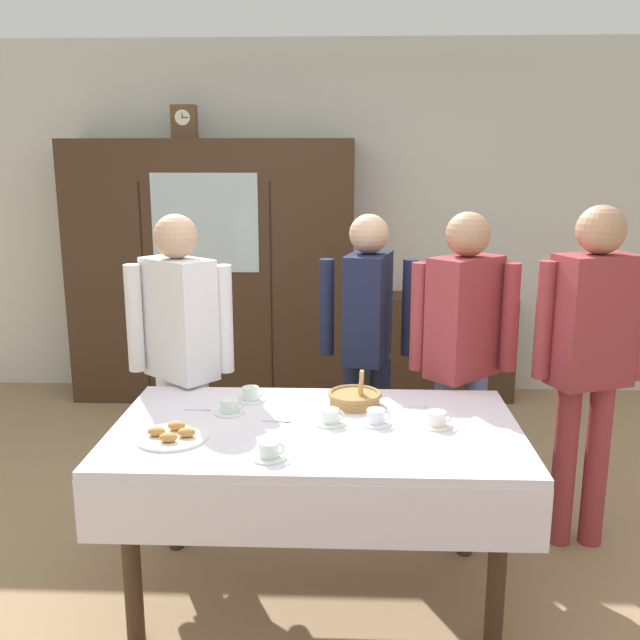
{
  "coord_description": "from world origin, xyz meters",
  "views": [
    {
      "loc": [
        0.12,
        -2.9,
        1.83
      ],
      "look_at": [
        0.0,
        0.2,
        1.12
      ],
      "focal_mm": 39.55,
      "sensor_mm": 36.0,
      "label": 1
    }
  ],
  "objects_px": {
    "dining_table": "(316,453)",
    "person_behind_table_left": "(180,342)",
    "book_stack": "(443,292)",
    "bread_basket": "(355,398)",
    "tea_cup_back_edge": "(251,395)",
    "wall_cabinet": "(213,272)",
    "tea_cup_far_right": "(269,452)",
    "pastry_plate": "(172,435)",
    "tea_cup_near_right": "(230,408)",
    "person_by_cabinet": "(463,341)",
    "spoon_near_right": "(201,410)",
    "bookshelf_low": "(441,346)",
    "person_beside_shelf": "(591,346)",
    "mantel_clock": "(184,122)",
    "tea_cup_mid_right": "(330,417)",
    "tea_cup_far_left": "(376,418)",
    "spoon_far_left": "(420,407)",
    "tea_cup_front_edge": "(437,420)",
    "spoon_back_edge": "(281,421)",
    "person_behind_table_right": "(368,329)"
  },
  "relations": [
    {
      "from": "tea_cup_far_left",
      "to": "person_behind_table_right",
      "type": "distance_m",
      "value": 0.95
    },
    {
      "from": "person_behind_table_left",
      "to": "bread_basket",
      "type": "bearing_deg",
      "value": -21.79
    },
    {
      "from": "bookshelf_low",
      "to": "bread_basket",
      "type": "bearing_deg",
      "value": -106.48
    },
    {
      "from": "tea_cup_mid_right",
      "to": "pastry_plate",
      "type": "bearing_deg",
      "value": -163.49
    },
    {
      "from": "wall_cabinet",
      "to": "spoon_far_left",
      "type": "distance_m",
      "value": 2.69
    },
    {
      "from": "tea_cup_back_edge",
      "to": "person_behind_table_left",
      "type": "height_order",
      "value": "person_behind_table_left"
    },
    {
      "from": "tea_cup_far_left",
      "to": "pastry_plate",
      "type": "height_order",
      "value": "tea_cup_far_left"
    },
    {
      "from": "bread_basket",
      "to": "spoon_back_edge",
      "type": "xyz_separation_m",
      "value": [
        -0.31,
        -0.22,
        -0.03
      ]
    },
    {
      "from": "tea_cup_far_left",
      "to": "person_by_cabinet",
      "type": "bearing_deg",
      "value": 54.32
    },
    {
      "from": "tea_cup_near_right",
      "to": "mantel_clock",
      "type": "bearing_deg",
      "value": 106.0
    },
    {
      "from": "wall_cabinet",
      "to": "person_beside_shelf",
      "type": "height_order",
      "value": "wall_cabinet"
    },
    {
      "from": "dining_table",
      "to": "bookshelf_low",
      "type": "relative_size",
      "value": 1.53
    },
    {
      "from": "bookshelf_low",
      "to": "tea_cup_far_left",
      "type": "xyz_separation_m",
      "value": [
        -0.61,
        -2.58,
        0.39
      ]
    },
    {
      "from": "person_behind_table_left",
      "to": "spoon_back_edge",
      "type": "bearing_deg",
      "value": -45.72
    },
    {
      "from": "bread_basket",
      "to": "spoon_back_edge",
      "type": "distance_m",
      "value": 0.38
    },
    {
      "from": "bookshelf_low",
      "to": "tea_cup_mid_right",
      "type": "bearing_deg",
      "value": -107.18
    },
    {
      "from": "pastry_plate",
      "to": "spoon_near_right",
      "type": "height_order",
      "value": "pastry_plate"
    },
    {
      "from": "spoon_back_edge",
      "to": "spoon_far_left",
      "type": "xyz_separation_m",
      "value": [
        0.59,
        0.2,
        0.0
      ]
    },
    {
      "from": "tea_cup_far_right",
      "to": "person_beside_shelf",
      "type": "bearing_deg",
      "value": 29.36
    },
    {
      "from": "dining_table",
      "to": "spoon_far_left",
      "type": "xyz_separation_m",
      "value": [
        0.44,
        0.26,
        0.11
      ]
    },
    {
      "from": "bookshelf_low",
      "to": "tea_cup_back_edge",
      "type": "relative_size",
      "value": 8.33
    },
    {
      "from": "book_stack",
      "to": "person_beside_shelf",
      "type": "distance_m",
      "value": 2.19
    },
    {
      "from": "dining_table",
      "to": "person_behind_table_right",
      "type": "relative_size",
      "value": 1.07
    },
    {
      "from": "tea_cup_far_right",
      "to": "person_by_cabinet",
      "type": "xyz_separation_m",
      "value": [
        0.85,
        0.97,
        0.17
      ]
    },
    {
      "from": "person_beside_shelf",
      "to": "wall_cabinet",
      "type": "bearing_deg",
      "value": 135.56
    },
    {
      "from": "mantel_clock",
      "to": "tea_cup_near_right",
      "type": "bearing_deg",
      "value": -74.0
    },
    {
      "from": "book_stack",
      "to": "dining_table",
      "type": "bearing_deg",
      "value": -107.98
    },
    {
      "from": "tea_cup_back_edge",
      "to": "wall_cabinet",
      "type": "bearing_deg",
      "value": 104.69
    },
    {
      "from": "mantel_clock",
      "to": "bread_basket",
      "type": "xyz_separation_m",
      "value": [
        1.23,
        -2.3,
        -1.28
      ]
    },
    {
      "from": "pastry_plate",
      "to": "spoon_far_left",
      "type": "bearing_deg",
      "value": 21.36
    },
    {
      "from": "tea_cup_far_right",
      "to": "pastry_plate",
      "type": "relative_size",
      "value": 0.46
    },
    {
      "from": "person_by_cabinet",
      "to": "tea_cup_near_right",
      "type": "bearing_deg",
      "value": -153.86
    },
    {
      "from": "bread_basket",
      "to": "person_behind_table_left",
      "type": "height_order",
      "value": "person_behind_table_left"
    },
    {
      "from": "bookshelf_low",
      "to": "person_beside_shelf",
      "type": "distance_m",
      "value": 2.26
    },
    {
      "from": "tea_cup_front_edge",
      "to": "spoon_back_edge",
      "type": "relative_size",
      "value": 1.09
    },
    {
      "from": "pastry_plate",
      "to": "spoon_near_right",
      "type": "distance_m",
      "value": 0.32
    },
    {
      "from": "dining_table",
      "to": "spoon_far_left",
      "type": "height_order",
      "value": "spoon_far_left"
    },
    {
      "from": "tea_cup_near_right",
      "to": "tea_cup_mid_right",
      "type": "distance_m",
      "value": 0.44
    },
    {
      "from": "book_stack",
      "to": "person_beside_shelf",
      "type": "xyz_separation_m",
      "value": [
        0.38,
        -2.15,
        0.16
      ]
    },
    {
      "from": "spoon_far_left",
      "to": "spoon_near_right",
      "type": "bearing_deg",
      "value": -175.46
    },
    {
      "from": "book_stack",
      "to": "tea_cup_near_right",
      "type": "height_order",
      "value": "book_stack"
    },
    {
      "from": "tea_cup_back_edge",
      "to": "spoon_back_edge",
      "type": "relative_size",
      "value": 1.09
    },
    {
      "from": "spoon_back_edge",
      "to": "person_by_cabinet",
      "type": "distance_m",
      "value": 1.05
    },
    {
      "from": "bookshelf_low",
      "to": "tea_cup_back_edge",
      "type": "xyz_separation_m",
      "value": [
        -1.16,
        -2.32,
        0.39
      ]
    },
    {
      "from": "book_stack",
      "to": "bread_basket",
      "type": "height_order",
      "value": "bread_basket"
    },
    {
      "from": "dining_table",
      "to": "person_behind_table_left",
      "type": "height_order",
      "value": "person_behind_table_left"
    },
    {
      "from": "mantel_clock",
      "to": "tea_cup_mid_right",
      "type": "xyz_separation_m",
      "value": [
        1.13,
        -2.53,
        -1.29
      ]
    },
    {
      "from": "tea_cup_near_right",
      "to": "person_by_cabinet",
      "type": "relative_size",
      "value": 0.08
    },
    {
      "from": "tea_cup_back_edge",
      "to": "tea_cup_far_left",
      "type": "bearing_deg",
      "value": -25.61
    },
    {
      "from": "bookshelf_low",
      "to": "mantel_clock",
      "type": "bearing_deg",
      "value": -178.48
    }
  ]
}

